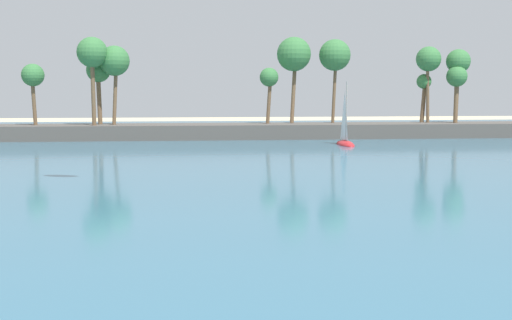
% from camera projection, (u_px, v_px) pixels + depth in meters
% --- Properties ---
extents(sea, '(220.00, 106.81, 0.06)m').
position_uv_depth(sea, '(210.00, 149.00, 66.15)').
color(sea, '#386B84').
rests_on(sea, ground).
extents(palm_headland, '(89.03, 6.85, 12.77)m').
position_uv_depth(palm_headland, '(192.00, 107.00, 78.99)').
color(palm_headland, '#514C47').
rests_on(palm_headland, ground).
extents(sailboat_near_shore, '(1.66, 5.09, 7.32)m').
position_uv_depth(sailboat_near_shore, '(345.00, 139.00, 70.76)').
color(sailboat_near_shore, red).
rests_on(sailboat_near_shore, sea).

